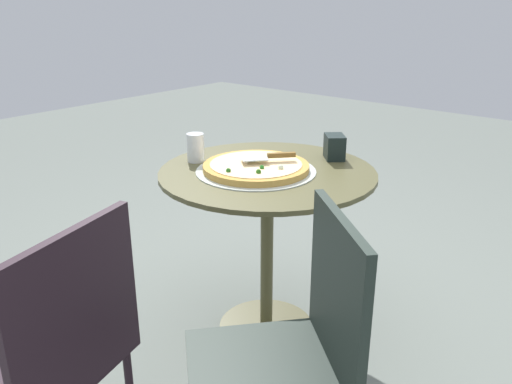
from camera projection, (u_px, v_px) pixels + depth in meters
name	position (u px, v px, depth m)	size (l,w,h in m)	color
ground_plane	(266.00, 328.00, 2.28)	(10.00, 10.00, 0.00)	slate
patio_table	(267.00, 210.00, 2.09)	(0.84, 0.84, 0.72)	brown
pizza_on_tray	(256.00, 167.00, 2.01)	(0.46, 0.46, 0.05)	silver
pizza_server	(269.00, 156.00, 2.02)	(0.19, 0.18, 0.02)	silver
drinking_cup	(196.00, 148.00, 2.12)	(0.07, 0.07, 0.12)	silver
napkin_dispenser	(334.00, 147.00, 2.16)	(0.10, 0.07, 0.10)	black
patio_chair_near	(293.00, 349.00, 1.32)	(0.54, 0.54, 0.87)	#232E28
patio_chair_far	(47.00, 351.00, 1.34)	(0.52, 0.52, 0.86)	black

